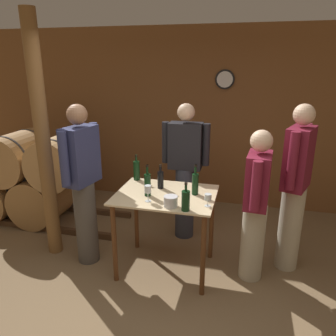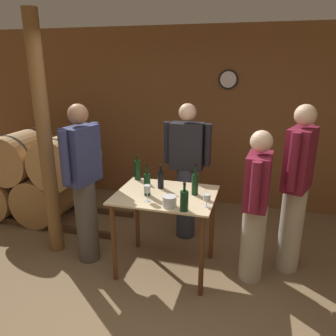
# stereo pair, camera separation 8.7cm
# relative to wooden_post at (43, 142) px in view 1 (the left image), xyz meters

# --- Properties ---
(ground_plane) EXTENTS (14.00, 14.00, 0.00)m
(ground_plane) POSITION_rel_wooden_post_xyz_m (1.46, -0.82, -1.35)
(ground_plane) COLOR brown
(back_wall) EXTENTS (8.40, 0.08, 2.70)m
(back_wall) POSITION_rel_wooden_post_xyz_m (1.46, 1.95, 0.00)
(back_wall) COLOR brown
(back_wall) RESTS_ON ground_plane
(barrel_rack) EXTENTS (3.05, 0.81, 1.27)m
(barrel_rack) POSITION_rel_wooden_post_xyz_m (-0.77, 0.72, -0.73)
(barrel_rack) COLOR #4C331E
(barrel_rack) RESTS_ON ground_plane
(tasting_table) EXTENTS (1.02, 0.79, 0.89)m
(tasting_table) POSITION_rel_wooden_post_xyz_m (1.39, -0.02, -0.63)
(tasting_table) COLOR beige
(tasting_table) RESTS_ON ground_plane
(wooden_post) EXTENTS (0.16, 0.16, 2.70)m
(wooden_post) POSITION_rel_wooden_post_xyz_m (0.00, 0.00, 0.00)
(wooden_post) COLOR brown
(wooden_post) RESTS_ON ground_plane
(wine_bottle_far_left) EXTENTS (0.07, 0.07, 0.30)m
(wine_bottle_far_left) POSITION_rel_wooden_post_xyz_m (0.96, 0.31, -0.34)
(wine_bottle_far_left) COLOR black
(wine_bottle_far_left) RESTS_ON tasting_table
(wine_bottle_left) EXTENTS (0.07, 0.07, 0.33)m
(wine_bottle_left) POSITION_rel_wooden_post_xyz_m (1.22, -0.10, -0.34)
(wine_bottle_left) COLOR black
(wine_bottle_left) RESTS_ON tasting_table
(wine_bottle_center) EXTENTS (0.07, 0.07, 0.27)m
(wine_bottle_center) POSITION_rel_wooden_post_xyz_m (1.29, 0.13, -0.36)
(wine_bottle_center) COLOR black
(wine_bottle_center) RESTS_ON tasting_table
(wine_bottle_right) EXTENTS (0.08, 0.08, 0.27)m
(wine_bottle_right) POSITION_rel_wooden_post_xyz_m (1.66, -0.36, -0.36)
(wine_bottle_right) COLOR black
(wine_bottle_right) RESTS_ON tasting_table
(wine_bottle_far_right) EXTENTS (0.07, 0.07, 0.32)m
(wine_bottle_far_right) POSITION_rel_wooden_post_xyz_m (1.68, 0.05, -0.34)
(wine_bottle_far_right) COLOR black
(wine_bottle_far_right) RESTS_ON tasting_table
(wine_glass_near_left) EXTENTS (0.07, 0.07, 0.16)m
(wine_glass_near_left) POSITION_rel_wooden_post_xyz_m (1.27, -0.24, -0.34)
(wine_glass_near_left) COLOR silver
(wine_glass_near_left) RESTS_ON tasting_table
(wine_glass_near_center) EXTENTS (0.07, 0.07, 0.12)m
(wine_glass_near_center) POSITION_rel_wooden_post_xyz_m (1.85, -0.21, -0.37)
(wine_glass_near_center) COLOR silver
(wine_glass_near_center) RESTS_ON tasting_table
(ice_bucket) EXTENTS (0.13, 0.13, 0.11)m
(ice_bucket) POSITION_rel_wooden_post_xyz_m (1.51, -0.31, -0.41)
(ice_bucket) COLOR silver
(ice_bucket) RESTS_ON tasting_table
(person_host) EXTENTS (0.34, 0.56, 1.81)m
(person_host) POSITION_rel_wooden_post_xyz_m (2.68, 0.35, -0.39)
(person_host) COLOR #B7AD93
(person_host) RESTS_ON ground_plane
(person_visitor_with_scarf) EXTENTS (0.25, 0.59, 1.59)m
(person_visitor_with_scarf) POSITION_rel_wooden_post_xyz_m (2.29, 0.06, -0.51)
(person_visitor_with_scarf) COLOR #B7AD93
(person_visitor_with_scarf) RESTS_ON ground_plane
(person_visitor_bearded) EXTENTS (0.29, 0.58, 1.79)m
(person_visitor_bearded) POSITION_rel_wooden_post_xyz_m (0.48, -0.08, -0.40)
(person_visitor_bearded) COLOR #4C4742
(person_visitor_bearded) RESTS_ON ground_plane
(person_visitor_near_door) EXTENTS (0.59, 0.24, 1.73)m
(person_visitor_near_door) POSITION_rel_wooden_post_xyz_m (1.44, 0.75, -0.43)
(person_visitor_near_door) COLOR #333847
(person_visitor_near_door) RESTS_ON ground_plane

